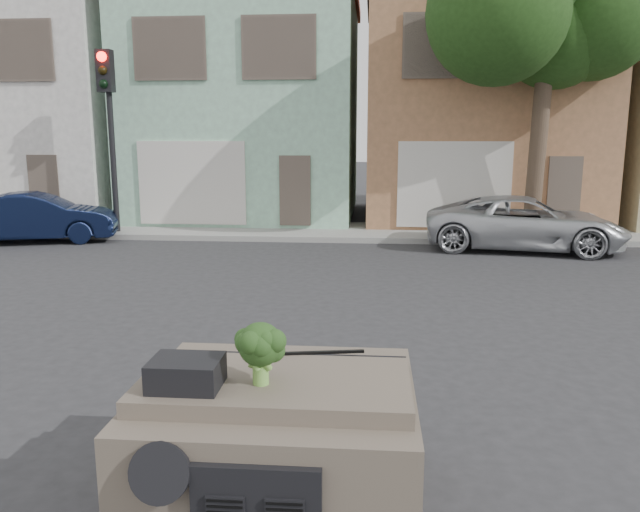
# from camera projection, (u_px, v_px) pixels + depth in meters

# --- Properties ---
(ground_plane) EXTENTS (120.00, 120.00, 0.00)m
(ground_plane) POSITION_uv_depth(u_px,v_px,m) (315.00, 366.00, 7.73)
(ground_plane) COLOR #303033
(ground_plane) RESTS_ON ground
(sidewalk) EXTENTS (40.00, 3.00, 0.15)m
(sidewalk) POSITION_uv_depth(u_px,v_px,m) (348.00, 232.00, 17.98)
(sidewalk) COLOR gray
(sidewalk) RESTS_ON ground
(townhouse_white) EXTENTS (7.20, 8.20, 7.55)m
(townhouse_white) POSITION_uv_depth(u_px,v_px,m) (44.00, 108.00, 22.09)
(townhouse_white) COLOR silver
(townhouse_white) RESTS_ON ground
(townhouse_mint) EXTENTS (7.20, 8.20, 7.55)m
(townhouse_mint) POSITION_uv_depth(u_px,v_px,m) (252.00, 107.00, 21.48)
(townhouse_mint) COLOR #99CDAD
(townhouse_mint) RESTS_ON ground
(townhouse_tan) EXTENTS (7.20, 8.20, 7.55)m
(townhouse_tan) POSITION_uv_depth(u_px,v_px,m) (473.00, 106.00, 20.86)
(townhouse_tan) COLOR #A26F4B
(townhouse_tan) RESTS_ON ground
(navy_sedan) EXTENTS (4.23, 2.48, 1.32)m
(navy_sedan) POSITION_uv_depth(u_px,v_px,m) (40.00, 242.00, 16.71)
(navy_sedan) COLOR black
(navy_sedan) RESTS_ON ground
(silver_pickup) EXTENTS (5.11, 2.99, 1.34)m
(silver_pickup) POSITION_uv_depth(u_px,v_px,m) (523.00, 250.00, 15.59)
(silver_pickup) COLOR silver
(silver_pickup) RESTS_ON ground
(traffic_signal) EXTENTS (0.40, 0.40, 5.10)m
(traffic_signal) POSITION_uv_depth(u_px,v_px,m) (111.00, 145.00, 17.07)
(traffic_signal) COLOR black
(traffic_signal) RESTS_ON ground
(tree_near) EXTENTS (4.40, 4.00, 8.50)m
(tree_near) POSITION_uv_depth(u_px,v_px,m) (542.00, 79.00, 16.09)
(tree_near) COLOR #204115
(tree_near) RESTS_ON ground
(car_dashboard) EXTENTS (2.00, 1.80, 1.12)m
(car_dashboard) POSITION_uv_depth(u_px,v_px,m) (279.00, 441.00, 4.68)
(car_dashboard) COLOR brown
(car_dashboard) RESTS_ON ground
(instrument_hump) EXTENTS (0.48, 0.38, 0.20)m
(instrument_hump) POSITION_uv_depth(u_px,v_px,m) (186.00, 373.00, 4.26)
(instrument_hump) COLOR black
(instrument_hump) RESTS_ON car_dashboard
(wiper_arm) EXTENTS (0.69, 0.15, 0.02)m
(wiper_arm) POSITION_uv_depth(u_px,v_px,m) (320.00, 353.00, 4.92)
(wiper_arm) COLOR black
(wiper_arm) RESTS_ON car_dashboard
(broccoli) EXTENTS (0.52, 0.52, 0.45)m
(broccoli) POSITION_uv_depth(u_px,v_px,m) (260.00, 353.00, 4.29)
(broccoli) COLOR #1F3A15
(broccoli) RESTS_ON car_dashboard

